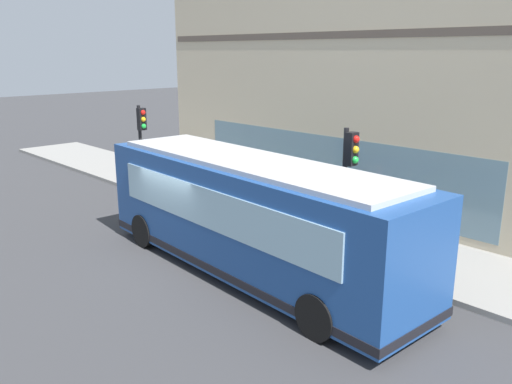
{
  "coord_description": "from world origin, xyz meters",
  "views": [
    {
      "loc": [
        -8.38,
        -11.57,
        5.7
      ],
      "look_at": [
        2.55,
        -0.14,
        1.46
      ],
      "focal_mm": 37.01,
      "sensor_mm": 36.0,
      "label": 1
    }
  ],
  "objects_px": {
    "traffic_light_near_corner": "(349,168)",
    "fire_hydrant": "(319,208)",
    "traffic_light_down_block": "(141,131)",
    "pedestrian_walking_along_curb": "(353,194)",
    "city_bus_nearside": "(251,217)",
    "pedestrian_near_hydrant": "(179,152)",
    "newspaper_vending_box": "(255,195)"
  },
  "relations": [
    {
      "from": "traffic_light_near_corner",
      "to": "fire_hydrant",
      "type": "bearing_deg",
      "value": 53.08
    },
    {
      "from": "traffic_light_down_block",
      "to": "pedestrian_walking_along_curb",
      "type": "relative_size",
      "value": 1.93
    },
    {
      "from": "traffic_light_down_block",
      "to": "pedestrian_walking_along_curb",
      "type": "xyz_separation_m",
      "value": [
        2.31,
        -9.03,
        -1.35
      ]
    },
    {
      "from": "city_bus_nearside",
      "to": "fire_hydrant",
      "type": "relative_size",
      "value": 13.72
    },
    {
      "from": "traffic_light_near_corner",
      "to": "city_bus_nearside",
      "type": "bearing_deg",
      "value": 156.97
    },
    {
      "from": "pedestrian_near_hydrant",
      "to": "traffic_light_near_corner",
      "type": "bearing_deg",
      "value": -102.39
    },
    {
      "from": "pedestrian_near_hydrant",
      "to": "newspaper_vending_box",
      "type": "bearing_deg",
      "value": -100.74
    },
    {
      "from": "traffic_light_near_corner",
      "to": "traffic_light_down_block",
      "type": "height_order",
      "value": "traffic_light_near_corner"
    },
    {
      "from": "pedestrian_near_hydrant",
      "to": "pedestrian_walking_along_curb",
      "type": "bearing_deg",
      "value": -90.88
    },
    {
      "from": "fire_hydrant",
      "to": "pedestrian_near_hydrant",
      "type": "height_order",
      "value": "pedestrian_near_hydrant"
    },
    {
      "from": "traffic_light_near_corner",
      "to": "pedestrian_walking_along_curb",
      "type": "bearing_deg",
      "value": 32.52
    },
    {
      "from": "fire_hydrant",
      "to": "newspaper_vending_box",
      "type": "xyz_separation_m",
      "value": [
        -0.64,
        2.47,
        0.09
      ]
    },
    {
      "from": "fire_hydrant",
      "to": "traffic_light_down_block",
      "type": "bearing_deg",
      "value": 103.33
    },
    {
      "from": "city_bus_nearside",
      "to": "traffic_light_down_block",
      "type": "distance_m",
      "value": 9.84
    },
    {
      "from": "traffic_light_down_block",
      "to": "pedestrian_near_hydrant",
      "type": "bearing_deg",
      "value": 20.6
    },
    {
      "from": "traffic_light_down_block",
      "to": "newspaper_vending_box",
      "type": "distance_m",
      "value": 5.94
    },
    {
      "from": "fire_hydrant",
      "to": "pedestrian_near_hydrant",
      "type": "bearing_deg",
      "value": 86.26
    },
    {
      "from": "city_bus_nearside",
      "to": "pedestrian_near_hydrant",
      "type": "relative_size",
      "value": 5.64
    },
    {
      "from": "traffic_light_near_corner",
      "to": "pedestrian_near_hydrant",
      "type": "height_order",
      "value": "traffic_light_near_corner"
    },
    {
      "from": "city_bus_nearside",
      "to": "pedestrian_near_hydrant",
      "type": "distance_m",
      "value": 11.56
    },
    {
      "from": "fire_hydrant",
      "to": "pedestrian_walking_along_curb",
      "type": "bearing_deg",
      "value": -68.29
    },
    {
      "from": "city_bus_nearside",
      "to": "fire_hydrant",
      "type": "distance_m",
      "value": 4.89
    },
    {
      "from": "pedestrian_walking_along_curb",
      "to": "fire_hydrant",
      "type": "bearing_deg",
      "value": 111.71
    },
    {
      "from": "city_bus_nearside",
      "to": "newspaper_vending_box",
      "type": "xyz_separation_m",
      "value": [
        3.91,
        3.94,
        -0.95
      ]
    },
    {
      "from": "city_bus_nearside",
      "to": "newspaper_vending_box",
      "type": "distance_m",
      "value": 5.63
    },
    {
      "from": "fire_hydrant",
      "to": "city_bus_nearside",
      "type": "bearing_deg",
      "value": -162.04
    },
    {
      "from": "pedestrian_walking_along_curb",
      "to": "newspaper_vending_box",
      "type": "relative_size",
      "value": 1.96
    },
    {
      "from": "traffic_light_down_block",
      "to": "pedestrian_walking_along_curb",
      "type": "distance_m",
      "value": 9.42
    },
    {
      "from": "pedestrian_near_hydrant",
      "to": "pedestrian_walking_along_curb",
      "type": "height_order",
      "value": "pedestrian_near_hydrant"
    },
    {
      "from": "traffic_light_down_block",
      "to": "fire_hydrant",
      "type": "xyz_separation_m",
      "value": [
        1.88,
        -7.96,
        -2.01
      ]
    },
    {
      "from": "city_bus_nearside",
      "to": "pedestrian_near_hydrant",
      "type": "xyz_separation_m",
      "value": [
        5.12,
        10.36,
        -0.36
      ]
    },
    {
      "from": "newspaper_vending_box",
      "to": "fire_hydrant",
      "type": "bearing_deg",
      "value": -75.55
    }
  ]
}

